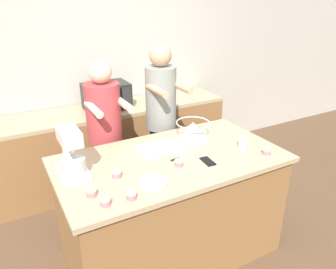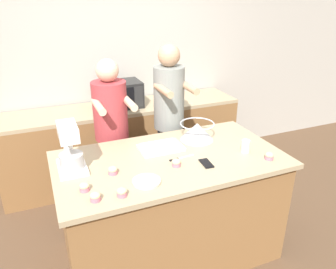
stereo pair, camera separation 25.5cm
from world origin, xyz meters
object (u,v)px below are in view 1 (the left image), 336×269
(cupcake_1, at_px, (267,151))
(person_left, at_px, (106,142))
(mixing_bowl, at_px, (193,130))
(cupcake_5, at_px, (105,201))
(baking_tray, at_px, (159,147))
(cupcake_4, at_px, (117,173))
(cell_phone, at_px, (208,161))
(person_right, at_px, (161,125))
(stand_mixer, at_px, (71,155))
(small_plate, at_px, (153,182))
(cupcake_0, at_px, (179,162))
(drinking_glass, at_px, (243,143))
(cupcake_2, at_px, (92,192))
(microwave_oven, at_px, (106,96))
(cupcake_3, at_px, (131,195))
(knife, at_px, (181,157))

(cupcake_1, bearing_deg, person_left, 133.96)
(mixing_bowl, distance_m, cupcake_5, 1.17)
(baking_tray, bearing_deg, cupcake_4, -152.30)
(person_left, xyz_separation_m, cell_phone, (0.51, -0.91, 0.09))
(person_right, relative_size, cupcake_5, 24.91)
(stand_mixer, bearing_deg, cupcake_4, -35.15)
(cupcake_5, bearing_deg, small_plate, 11.97)
(cupcake_1, relative_size, cupcake_5, 1.00)
(cupcake_0, bearing_deg, person_left, 108.29)
(drinking_glass, xyz_separation_m, cupcake_2, (-1.31, -0.07, -0.02))
(cupcake_2, bearing_deg, cell_phone, 0.84)
(mixing_bowl, height_order, cell_phone, mixing_bowl)
(person_right, xyz_separation_m, cupcake_2, (-0.99, -0.93, 0.06))
(microwave_oven, distance_m, cell_phone, 1.66)
(small_plate, distance_m, cupcake_0, 0.31)
(person_left, xyz_separation_m, drinking_glass, (0.90, -0.86, 0.14))
(drinking_glass, distance_m, small_plate, 0.91)
(small_plate, height_order, cupcake_3, cupcake_3)
(microwave_oven, height_order, cupcake_5, microwave_oven)
(cupcake_1, distance_m, cupcake_3, 1.19)
(cupcake_5, bearing_deg, person_left, 71.22)
(mixing_bowl, distance_m, microwave_oven, 1.26)
(person_left, height_order, person_right, person_right)
(stand_mixer, relative_size, cupcake_2, 5.17)
(cupcake_2, xyz_separation_m, cupcake_3, (0.21, -0.15, 0.00))
(microwave_oven, distance_m, cupcake_2, 1.79)
(mixing_bowl, relative_size, small_plate, 1.53)
(person_left, distance_m, cupcake_1, 1.44)
(mixing_bowl, height_order, baking_tray, mixing_bowl)
(drinking_glass, distance_m, knife, 0.55)
(baking_tray, bearing_deg, cupcake_3, -131.62)
(stand_mixer, height_order, small_plate, stand_mixer)
(person_left, relative_size, cupcake_5, 23.55)
(stand_mixer, xyz_separation_m, microwave_oven, (0.72, 1.33, -0.04))
(knife, bearing_deg, drinking_glass, -10.77)
(cupcake_0, xyz_separation_m, cupcake_5, (-0.65, -0.21, 0.00))
(microwave_oven, bearing_deg, small_plate, -98.95)
(person_right, relative_size, cupcake_4, 24.91)
(baking_tray, bearing_deg, cupcake_0, -89.89)
(cupcake_5, bearing_deg, cell_phone, 9.93)
(person_right, distance_m, knife, 0.79)
(baking_tray, relative_size, knife, 1.64)
(cupcake_0, distance_m, cupcake_1, 0.74)
(knife, bearing_deg, person_right, 73.53)
(cupcake_0, bearing_deg, mixing_bowl, 45.92)
(microwave_oven, relative_size, cupcake_3, 7.18)
(person_right, height_order, microwave_oven, person_right)
(mixing_bowl, bearing_deg, microwave_oven, 107.43)
(small_plate, height_order, knife, small_plate)
(cell_phone, height_order, small_plate, small_plate)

